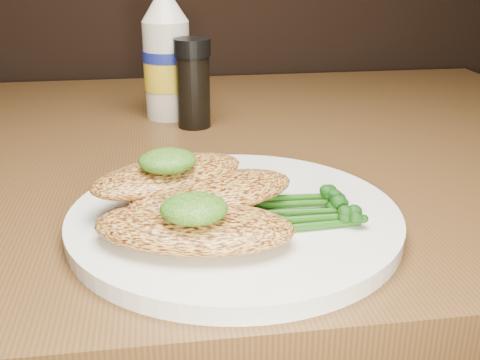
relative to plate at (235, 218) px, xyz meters
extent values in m
cylinder|color=white|center=(0.00, 0.00, 0.00)|extent=(0.30, 0.30, 0.02)
ellipsoid|color=gold|center=(-0.04, -0.05, 0.02)|extent=(0.18, 0.12, 0.03)
ellipsoid|color=gold|center=(-0.02, 0.00, 0.03)|extent=(0.17, 0.12, 0.02)
ellipsoid|color=gold|center=(-0.06, 0.02, 0.04)|extent=(0.16, 0.13, 0.02)
ellipsoid|color=#073407|center=(-0.04, -0.06, 0.04)|extent=(0.06, 0.06, 0.02)
ellipsoid|color=#073407|center=(-0.06, 0.01, 0.05)|extent=(0.06, 0.05, 0.02)
camera|label=1|loc=(-0.06, -0.46, 0.23)|focal=42.88mm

